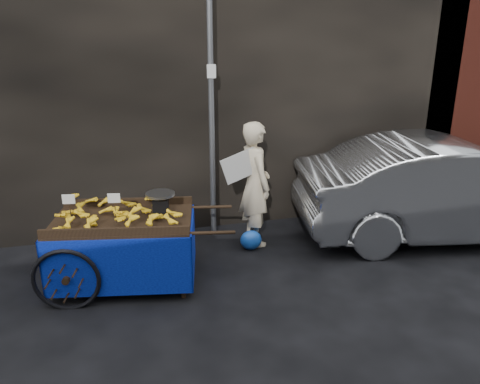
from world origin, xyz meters
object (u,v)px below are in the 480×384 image
object	(u,v)px
banana_cart	(118,226)
plastic_bag	(251,240)
vendor	(255,184)
parked_car	(452,189)

from	to	relation	value
banana_cart	plastic_bag	world-z (taller)	banana_cart
vendor	parked_car	world-z (taller)	vendor
banana_cart	plastic_bag	bearing A→B (deg)	26.03
banana_cart	plastic_bag	size ratio (longest dim) A/B	7.75
parked_car	banana_cart	bearing A→B (deg)	102.65
vendor	plastic_bag	xyz separation A→B (m)	(-0.12, -0.23, -0.75)
vendor	plastic_bag	world-z (taller)	vendor
banana_cart	vendor	xyz separation A→B (m)	(1.88, 0.70, 0.14)
banana_cart	parked_car	world-z (taller)	parked_car
banana_cart	parked_car	distance (m)	4.73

